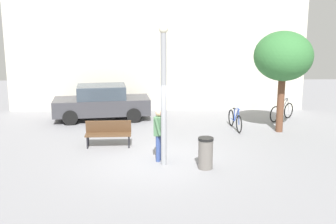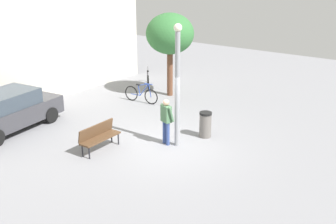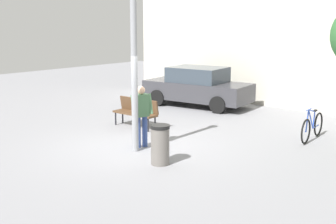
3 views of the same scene
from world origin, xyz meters
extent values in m
plane|color=gray|center=(0.00, 0.00, 0.00)|extent=(36.00, 36.00, 0.00)
cube|color=beige|center=(0.00, 8.51, 4.04)|extent=(14.38, 2.00, 8.08)
cylinder|color=gray|center=(0.21, -0.32, 2.01)|extent=(0.17, 0.17, 4.03)
sphere|color=#F2EACC|center=(0.21, -0.32, 4.15)|extent=(0.28, 0.28, 0.28)
cylinder|color=#334784|center=(0.10, 0.15, 0.42)|extent=(0.14, 0.14, 0.85)
cylinder|color=#334784|center=(0.03, -0.04, 0.42)|extent=(0.14, 0.14, 0.85)
cube|color=#47704C|center=(0.07, 0.05, 1.15)|extent=(0.34, 0.45, 0.60)
sphere|color=tan|center=(0.07, 0.05, 1.56)|extent=(0.22, 0.22, 0.22)
cylinder|color=#47704C|center=(0.20, 0.27, 1.18)|extent=(0.25, 0.16, 0.55)
cylinder|color=#47704C|center=(0.03, -0.20, 1.18)|extent=(0.25, 0.16, 0.55)
cube|color=#513823|center=(-1.71, 1.54, 0.45)|extent=(1.61, 0.48, 0.06)
cube|color=#513823|center=(-1.71, 1.73, 0.70)|extent=(1.60, 0.17, 0.44)
cylinder|color=black|center=(-0.99, 1.40, 0.21)|extent=(0.05, 0.05, 0.42)
cylinder|color=black|center=(-2.42, 1.36, 0.21)|extent=(0.05, 0.05, 0.42)
cylinder|color=black|center=(-0.99, 1.72, 0.21)|extent=(0.05, 0.05, 0.42)
cylinder|color=black|center=(-2.43, 1.68, 0.21)|extent=(0.05, 0.05, 0.42)
cylinder|color=brown|center=(4.90, 3.45, 1.11)|extent=(0.28, 0.28, 2.22)
ellipsoid|color=#326E36|center=(4.90, 3.45, 3.02)|extent=(2.27, 2.27, 1.93)
torus|color=black|center=(3.25, 3.30, 0.36)|extent=(0.13, 0.71, 0.71)
torus|color=black|center=(3.13, 4.40, 0.36)|extent=(0.13, 0.71, 0.71)
cylinder|color=blue|center=(3.21, 3.67, 0.64)|extent=(0.09, 0.50, 0.64)
cylinder|color=blue|center=(3.20, 3.72, 0.88)|extent=(0.10, 0.58, 0.18)
cylinder|color=blue|center=(3.18, 3.95, 0.57)|extent=(0.05, 0.14, 0.48)
cylinder|color=blue|center=(3.15, 4.15, 0.33)|extent=(0.09, 0.50, 0.04)
cylinder|color=blue|center=(3.24, 3.37, 0.64)|extent=(0.05, 0.17, 0.63)
cube|color=black|center=(3.17, 4.00, 0.83)|extent=(0.10, 0.21, 0.04)
cylinder|color=blue|center=(3.23, 3.43, 0.95)|extent=(0.08, 0.44, 0.03)
torus|color=black|center=(5.97, 5.74, 0.36)|extent=(0.57, 0.50, 0.71)
torus|color=black|center=(5.14, 5.01, 0.36)|extent=(0.57, 0.50, 0.71)
cylinder|color=#ADADB7|center=(5.70, 5.50, 0.64)|extent=(0.40, 0.35, 0.64)
cylinder|color=#ADADB7|center=(5.66, 5.46, 0.88)|extent=(0.46, 0.41, 0.18)
cylinder|color=#ADADB7|center=(5.48, 5.31, 0.57)|extent=(0.13, 0.12, 0.48)
cylinder|color=#ADADB7|center=(5.33, 5.18, 0.33)|extent=(0.40, 0.36, 0.04)
cylinder|color=#ADADB7|center=(5.92, 5.69, 0.64)|extent=(0.15, 0.14, 0.63)
cube|color=black|center=(5.45, 5.28, 0.83)|extent=(0.20, 0.19, 0.04)
cylinder|color=#ADADB7|center=(5.88, 5.65, 0.95)|extent=(0.35, 0.31, 0.03)
cube|color=#38383D|center=(-2.45, 5.72, 0.62)|extent=(4.39, 2.25, 0.70)
cube|color=#333D47|center=(-2.45, 5.72, 1.25)|extent=(2.29, 1.83, 0.60)
cylinder|color=black|center=(-1.22, 6.69, 0.32)|extent=(0.66, 0.30, 0.64)
cylinder|color=black|center=(-1.01, 5.10, 0.32)|extent=(0.66, 0.30, 0.64)
cylinder|color=black|center=(-3.90, 6.33, 0.32)|extent=(0.66, 0.30, 0.64)
cylinder|color=black|center=(-3.68, 4.74, 0.32)|extent=(0.66, 0.30, 0.64)
cylinder|color=#66605B|center=(1.46, -0.72, 0.44)|extent=(0.44, 0.44, 0.89)
cylinder|color=black|center=(1.46, -0.72, 0.93)|extent=(0.46, 0.46, 0.08)
camera|label=1|loc=(0.01, -12.77, 4.45)|focal=45.10mm
camera|label=2|loc=(-10.83, -8.13, 6.06)|focal=44.34mm
camera|label=3|loc=(8.62, -8.48, 3.45)|focal=49.24mm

